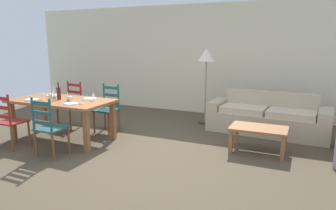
{
  "coord_description": "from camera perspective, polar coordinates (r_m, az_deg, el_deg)",
  "views": [
    {
      "loc": [
        2.63,
        -4.12,
        1.79
      ],
      "look_at": [
        0.58,
        0.45,
        0.75
      ],
      "focal_mm": 32.73,
      "sensor_mm": 36.0,
      "label": 1
    }
  ],
  "objects": [
    {
      "name": "ground_plane",
      "position": [
        5.21,
        -7.95,
        -8.59
      ],
      "size": [
        9.6,
        9.6,
        0.02
      ],
      "primitive_type": "cube",
      "color": "brown"
    },
    {
      "name": "wall_far",
      "position": [
        7.89,
        4.7,
        8.49
      ],
      "size": [
        9.6,
        0.16,
        2.7
      ],
      "primitive_type": "cube",
      "color": "beige",
      "rests_on": "ground_plane"
    },
    {
      "name": "dining_table",
      "position": [
        5.93,
        -19.2,
        0.13
      ],
      "size": [
        1.9,
        0.96,
        0.75
      ],
      "color": "#995F35",
      "rests_on": "ground_plane"
    },
    {
      "name": "dining_chair_near_left",
      "position": [
        5.83,
        -27.47,
        -2.61
      ],
      "size": [
        0.43,
        0.41,
        0.96
      ],
      "color": "maroon",
      "rests_on": "ground_plane"
    },
    {
      "name": "dining_chair_near_right",
      "position": [
        5.14,
        -21.34,
        -3.88
      ],
      "size": [
        0.42,
        0.4,
        0.96
      ],
      "color": "#245151",
      "rests_on": "ground_plane"
    },
    {
      "name": "dining_chair_far_left",
      "position": [
        6.85,
        -17.59,
        0.12
      ],
      "size": [
        0.44,
        0.43,
        0.96
      ],
      "color": "maroon",
      "rests_on": "ground_plane"
    },
    {
      "name": "dining_chair_far_right",
      "position": [
        6.26,
        -11.12,
        -0.59
      ],
      "size": [
        0.44,
        0.42,
        0.96
      ],
      "color": "#205750",
      "rests_on": "ground_plane"
    },
    {
      "name": "dinner_plate_near_left",
      "position": [
        6.07,
        -23.97,
        0.93
      ],
      "size": [
        0.24,
        0.24,
        0.02
      ],
      "primitive_type": "cylinder",
      "color": "white",
      "rests_on": "dining_table"
    },
    {
      "name": "fork_near_left",
      "position": [
        6.18,
        -24.9,
        0.97
      ],
      "size": [
        0.03,
        0.17,
        0.01
      ],
      "primitive_type": "cube",
      "rotation": [
        0.0,
        0.0,
        0.06
      ],
      "color": "silver",
      "rests_on": "dining_table"
    },
    {
      "name": "dinner_plate_near_right",
      "position": [
        5.44,
        -17.6,
        0.25
      ],
      "size": [
        0.24,
        0.24,
        0.02
      ],
      "primitive_type": "cylinder",
      "color": "white",
      "rests_on": "dining_table"
    },
    {
      "name": "fork_near_right",
      "position": [
        5.54,
        -18.76,
        0.31
      ],
      "size": [
        0.02,
        0.17,
        0.01
      ],
      "primitive_type": "cube",
      "rotation": [
        0.0,
        0.0,
        -0.02
      ],
      "color": "silver",
      "rests_on": "dining_table"
    },
    {
      "name": "dinner_plate_far_left",
      "position": [
        6.4,
        -20.67,
        1.71
      ],
      "size": [
        0.24,
        0.24,
        0.02
      ],
      "primitive_type": "cylinder",
      "color": "white",
      "rests_on": "dining_table"
    },
    {
      "name": "fork_far_left",
      "position": [
        6.51,
        -21.61,
        1.74
      ],
      "size": [
        0.03,
        0.17,
        0.01
      ],
      "primitive_type": "cube",
      "rotation": [
        0.0,
        0.0,
        -0.07
      ],
      "color": "silver",
      "rests_on": "dining_table"
    },
    {
      "name": "dinner_plate_far_right",
      "position": [
        5.81,
        -14.34,
        1.14
      ],
      "size": [
        0.24,
        0.24,
        0.02
      ],
      "primitive_type": "cylinder",
      "color": "white",
      "rests_on": "dining_table"
    },
    {
      "name": "fork_far_right",
      "position": [
        5.9,
        -15.48,
        1.19
      ],
      "size": [
        0.02,
        0.17,
        0.01
      ],
      "primitive_type": "cube",
      "rotation": [
        0.0,
        0.0,
        -0.05
      ],
      "color": "silver",
      "rests_on": "dining_table"
    },
    {
      "name": "wine_bottle",
      "position": [
        5.94,
        -19.68,
        2.11
      ],
      "size": [
        0.07,
        0.07,
        0.32
      ],
      "color": "#471919",
      "rests_on": "dining_table"
    },
    {
      "name": "wine_glass_near_left",
      "position": [
        6.02,
        -22.36,
        1.97
      ],
      "size": [
        0.06,
        0.06,
        0.16
      ],
      "color": "white",
      "rests_on": "dining_table"
    },
    {
      "name": "wine_glass_near_right",
      "position": [
        5.41,
        -15.69,
        1.41
      ],
      "size": [
        0.06,
        0.06,
        0.16
      ],
      "color": "white",
      "rests_on": "dining_table"
    },
    {
      "name": "wine_glass_far_left",
      "position": [
        6.22,
        -20.56,
        2.39
      ],
      "size": [
        0.06,
        0.06,
        0.16
      ],
      "color": "white",
      "rests_on": "dining_table"
    },
    {
      "name": "wine_glass_far_right",
      "position": [
        5.62,
        -13.77,
        1.88
      ],
      "size": [
        0.06,
        0.06,
        0.16
      ],
      "color": "white",
      "rests_on": "dining_table"
    },
    {
      "name": "coffee_cup_primary",
      "position": [
        5.69,
        -17.68,
        1.1
      ],
      "size": [
        0.07,
        0.07,
        0.09
      ],
      "primitive_type": "cylinder",
      "color": "beige",
      "rests_on": "dining_table"
    },
    {
      "name": "coffee_cup_secondary",
      "position": [
        6.09,
        -21.08,
        1.55
      ],
      "size": [
        0.07,
        0.07,
        0.09
      ],
      "primitive_type": "cylinder",
      "color": "beige",
      "rests_on": "dining_table"
    },
    {
      "name": "candle_tall",
      "position": [
        6.05,
        -20.41,
        1.71
      ],
      "size": [
        0.05,
        0.05,
        0.23
      ],
      "color": "#998C66",
      "rests_on": "dining_table"
    },
    {
      "name": "candle_short",
      "position": [
        5.75,
        -18.1,
        1.13
      ],
      "size": [
        0.05,
        0.05,
        0.15
      ],
      "color": "#998C66",
      "rests_on": "dining_table"
    },
    {
      "name": "couch",
      "position": [
        6.42,
        18.05,
        -2.36
      ],
      "size": [
        2.33,
        0.96,
        0.8
      ],
      "color": "#BFAB8B",
      "rests_on": "ground_plane"
    },
    {
      "name": "coffee_table",
      "position": [
        5.23,
        16.52,
        -4.68
      ],
      "size": [
        0.9,
        0.56,
        0.42
      ],
      "color": "#995F35",
      "rests_on": "ground_plane"
    },
    {
      "name": "standing_lamp",
      "position": [
        6.7,
        7.16,
        8.39
      ],
      "size": [
        0.4,
        0.4,
        1.64
      ],
      "color": "#332D28",
      "rests_on": "ground_plane"
    }
  ]
}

